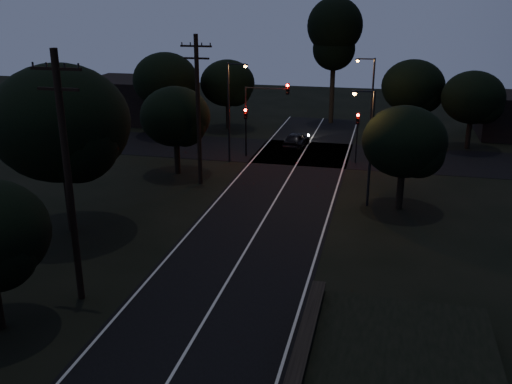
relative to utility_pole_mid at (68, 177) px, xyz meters
The scene contains 19 objects.
road_surface 18.13m from the utility_pole_mid, 69.58° to the left, with size 60.00×70.00×0.03m.
utility_pole_mid is the anchor object (origin of this frame).
utility_pole_far 17.00m from the utility_pole_mid, 90.00° to the left, with size 2.20×0.30×10.50m.
tree_left_c 8.06m from the utility_pole_mid, 121.72° to the left, with size 7.58×7.58×9.57m.
tree_left_d 19.09m from the utility_pole_mid, 96.99° to the left, with size 5.23×5.23×6.64m.
tree_far_nw 35.03m from the utility_pole_mid, 94.60° to the left, with size 5.46×5.46×6.92m.
tree_far_w 31.85m from the utility_pole_mid, 104.15° to the left, with size 6.19×6.19×7.89m.
tree_far_ne 38.07m from the utility_pole_mid, 66.45° to the left, with size 5.82×5.82×7.37m.
tree_far_e 37.77m from the utility_pole_mid, 57.66° to the left, with size 5.38×5.38×6.83m.
tree_right_a 20.62m from the utility_pole_mid, 46.40° to the left, with size 5.20×5.20×6.61m.
tall_pine 40.76m from the utility_pole_mid, 80.07° to the left, with size 5.65×5.65×12.83m.
building_left 39.72m from the utility_pole_mid, 110.73° to the left, with size 10.00×8.00×4.40m, color black.
signal_left 25.19m from the utility_pole_mid, 86.79° to the left, with size 0.28×0.35×4.10m.
signal_right 27.30m from the utility_pole_mid, 67.01° to the left, with size 0.28×0.35×4.10m.
signal_mast 25.22m from the utility_pole_mid, 82.96° to the left, with size 3.70×0.35×6.25m.
streetlight_a 23.04m from the utility_pole_mid, 88.27° to the left, with size 1.66×0.26×8.00m.
streetlight_b 31.15m from the utility_pole_mid, 68.70° to the left, with size 1.66×0.26×8.00m.
streetlight_c 19.15m from the utility_pole_mid, 51.74° to the left, with size 1.46×0.26×7.50m.
car 29.84m from the utility_pole_mid, 80.08° to the left, with size 1.62×4.03×1.37m, color black.
Camera 1 is at (6.85, -5.38, 12.94)m, focal length 40.00 mm.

